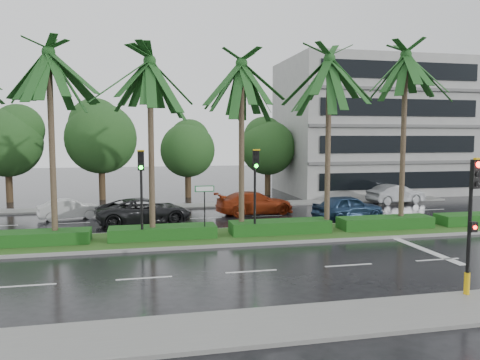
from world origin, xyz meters
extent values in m
plane|color=black|center=(0.00, 0.00, 0.00)|extent=(120.00, 120.00, 0.00)
cube|color=slate|center=(0.00, -10.20, 0.06)|extent=(40.00, 2.40, 0.12)
cube|color=slate|center=(0.00, 12.00, 0.06)|extent=(40.00, 2.00, 0.12)
cube|color=gray|center=(0.00, 1.00, 0.07)|extent=(36.00, 4.00, 0.14)
cube|color=#2B501A|center=(0.00, 1.00, 0.14)|extent=(35.60, 3.70, 0.02)
cube|color=#124013|center=(-9.00, 1.00, 0.45)|extent=(5.20, 1.40, 0.60)
cube|color=#124013|center=(-3.00, 1.00, 0.45)|extent=(5.20, 1.40, 0.60)
cube|color=#124013|center=(3.00, 1.00, 0.45)|extent=(5.20, 1.40, 0.60)
cube|color=#124013|center=(9.00, 1.00, 0.45)|extent=(5.20, 1.40, 0.60)
cube|color=#124013|center=(15.00, 1.00, 0.45)|extent=(5.20, 1.40, 0.60)
cube|color=silver|center=(-8.00, -5.00, 0.01)|extent=(2.00, 0.12, 0.01)
cube|color=silver|center=(-8.00, 7.00, 0.01)|extent=(2.00, 0.12, 0.01)
cube|color=silver|center=(-4.00, -5.00, 0.01)|extent=(2.00, 0.12, 0.01)
cube|color=silver|center=(-4.00, 7.00, 0.01)|extent=(2.00, 0.12, 0.01)
cube|color=silver|center=(0.00, -5.00, 0.01)|extent=(2.00, 0.12, 0.01)
cube|color=silver|center=(0.00, 7.00, 0.01)|extent=(2.00, 0.12, 0.01)
cube|color=silver|center=(4.00, -5.00, 0.01)|extent=(2.00, 0.12, 0.01)
cube|color=silver|center=(4.00, 7.00, 0.01)|extent=(2.00, 0.12, 0.01)
cube|color=silver|center=(8.00, -5.00, 0.01)|extent=(2.00, 0.12, 0.01)
cube|color=silver|center=(8.00, 7.00, 0.01)|extent=(2.00, 0.12, 0.01)
cube|color=silver|center=(12.00, 7.00, 0.01)|extent=(2.00, 0.12, 0.01)
cube|color=silver|center=(16.00, 7.00, 0.01)|extent=(2.00, 0.12, 0.01)
cube|color=silver|center=(8.50, -3.00, 0.01)|extent=(0.40, 6.00, 0.01)
cylinder|color=#3C2C23|center=(-8.00, 1.10, 4.55)|extent=(0.28, 0.28, 8.80)
cylinder|color=#3C2C23|center=(-8.00, 1.10, 0.37)|extent=(0.40, 0.40, 0.44)
cylinder|color=#3C2C23|center=(-3.50, 0.90, 4.41)|extent=(0.28, 0.28, 8.52)
cylinder|color=#3C2C23|center=(-3.50, 0.90, 0.37)|extent=(0.40, 0.40, 0.44)
cylinder|color=#3C2C23|center=(1.00, 1.20, 4.45)|extent=(0.28, 0.28, 8.61)
cylinder|color=#3C2C23|center=(1.00, 1.20, 0.37)|extent=(0.40, 0.40, 0.44)
cylinder|color=#3C2C23|center=(5.50, 0.80, 4.61)|extent=(0.28, 0.28, 8.93)
cylinder|color=#3C2C23|center=(5.50, 0.80, 0.37)|extent=(0.40, 0.40, 0.44)
cylinder|color=#3C2C23|center=(10.00, 1.10, 4.82)|extent=(0.28, 0.28, 9.35)
cylinder|color=#3C2C23|center=(10.00, 1.10, 0.37)|extent=(0.40, 0.40, 0.44)
cylinder|color=black|center=(6.00, -9.30, 1.82)|extent=(0.12, 0.12, 3.40)
cube|color=black|center=(6.00, -9.48, 3.97)|extent=(0.30, 0.18, 0.90)
cube|color=gold|center=(6.00, -9.60, 4.45)|extent=(0.34, 0.12, 0.06)
cylinder|color=#FF0C05|center=(6.00, -9.58, 4.27)|extent=(0.18, 0.04, 0.18)
cylinder|color=black|center=(6.00, -9.58, 3.97)|extent=(0.18, 0.04, 0.18)
cylinder|color=black|center=(6.00, -9.58, 3.67)|extent=(0.18, 0.04, 0.18)
cylinder|color=gold|center=(6.00, -9.30, 0.47)|extent=(0.18, 0.18, 0.70)
cube|color=black|center=(6.00, -9.46, 2.32)|extent=(0.22, 0.16, 0.32)
cylinder|color=#FF0C05|center=(6.00, -9.55, 2.32)|extent=(0.12, 0.03, 0.12)
cylinder|color=black|center=(-4.00, 0.40, 1.85)|extent=(0.12, 0.12, 3.40)
cube|color=black|center=(-4.00, 0.22, 4.00)|extent=(0.30, 0.18, 0.90)
cube|color=gold|center=(-4.00, 0.10, 4.48)|extent=(0.34, 0.12, 0.06)
cylinder|color=black|center=(-4.00, 0.12, 4.30)|extent=(0.18, 0.04, 0.18)
cylinder|color=black|center=(-4.00, 0.12, 4.00)|extent=(0.18, 0.04, 0.18)
cylinder|color=#0CE519|center=(-4.00, 0.12, 3.70)|extent=(0.18, 0.04, 0.18)
cylinder|color=black|center=(1.50, 0.40, 1.85)|extent=(0.12, 0.12, 3.40)
cube|color=black|center=(1.50, 0.22, 4.00)|extent=(0.30, 0.18, 0.90)
cube|color=gold|center=(1.50, 0.10, 4.48)|extent=(0.34, 0.12, 0.06)
cylinder|color=black|center=(1.50, 0.12, 4.30)|extent=(0.18, 0.04, 0.18)
cylinder|color=black|center=(1.50, 0.12, 4.00)|extent=(0.18, 0.04, 0.18)
cylinder|color=#0CE519|center=(1.50, 0.12, 3.70)|extent=(0.18, 0.04, 0.18)
cylinder|color=black|center=(-1.00, 0.50, 1.45)|extent=(0.06, 0.06, 2.60)
cube|color=#0C5926|center=(-1.00, 0.47, 2.60)|extent=(0.95, 0.04, 0.30)
cube|color=white|center=(-1.00, 0.45, 2.60)|extent=(0.85, 0.01, 0.22)
cylinder|color=#362918|center=(-14.00, 17.50, 1.29)|extent=(0.52, 0.52, 2.58)
sphere|color=#163B19|center=(-14.00, 17.50, 4.65)|extent=(5.31, 5.31, 5.31)
sphere|color=#163B19|center=(-14.00, 17.80, 5.68)|extent=(3.98, 3.98, 3.98)
cylinder|color=#362918|center=(-7.00, 17.50, 1.39)|extent=(0.52, 0.52, 2.77)
sphere|color=#163B19|center=(-7.00, 17.50, 4.99)|extent=(5.70, 5.70, 5.70)
sphere|color=#163B19|center=(-7.00, 17.80, 6.10)|extent=(4.28, 4.28, 4.28)
cylinder|color=#362918|center=(0.00, 17.50, 1.11)|extent=(0.52, 0.52, 2.22)
sphere|color=#163B19|center=(0.00, 17.50, 4.00)|extent=(4.57, 4.57, 4.57)
sphere|color=#163B19|center=(0.00, 17.80, 4.89)|extent=(3.43, 3.43, 3.43)
cylinder|color=#362918|center=(7.00, 17.50, 1.16)|extent=(0.52, 0.52, 2.32)
sphere|color=#163B19|center=(7.00, 17.50, 4.17)|extent=(4.77, 4.77, 4.77)
sphere|color=#163B19|center=(7.00, 17.80, 5.10)|extent=(3.58, 3.58, 3.58)
cylinder|color=#362918|center=(14.00, 17.50, 1.35)|extent=(0.52, 0.52, 2.69)
sphere|color=#163B19|center=(14.00, 17.50, 4.85)|extent=(5.54, 5.54, 5.54)
sphere|color=#163B19|center=(14.00, 17.80, 5.93)|extent=(4.16, 4.16, 4.16)
cube|color=gray|center=(17.00, 18.00, 6.00)|extent=(16.00, 10.00, 12.00)
imported|color=#B6B6B6|center=(-8.33, 8.50, 0.62)|extent=(2.21, 3.99, 1.25)
imported|color=black|center=(-3.83, 5.80, 0.77)|extent=(3.52, 5.91, 1.54)
imported|color=maroon|center=(3.37, 7.80, 0.75)|extent=(2.69, 5.39, 1.50)
imported|color=#192F4D|center=(8.50, 4.60, 0.77)|extent=(2.73, 4.81, 1.54)
imported|color=#5D5F62|center=(15.15, 10.26, 0.73)|extent=(2.19, 4.64, 1.47)
camera|label=1|loc=(-4.16, -21.89, 5.11)|focal=35.00mm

